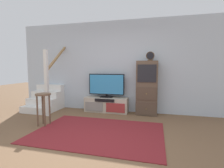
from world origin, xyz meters
TOP-DOWN VIEW (x-y plane):
  - ground_plane at (0.00, 0.00)m, footprint 20.00×20.00m
  - back_wall at (0.00, 2.46)m, footprint 6.40×0.12m
  - area_rug at (0.00, 0.60)m, footprint 2.60×1.80m
  - media_console at (-0.30, 2.19)m, footprint 1.29×0.38m
  - television at (-0.30, 2.22)m, footprint 1.07×0.22m
  - side_cabinet at (0.88, 2.20)m, footprint 0.58×0.38m
  - desk_clock at (0.95, 2.19)m, footprint 0.22×0.08m
  - staircase at (-2.24, 2.20)m, footprint 1.00×1.36m
  - bar_stool_near at (-1.35, 0.70)m, footprint 0.34×0.34m

SIDE VIEW (x-z plane):
  - ground_plane at x=0.00m, z-range 0.00..0.00m
  - area_rug at x=0.00m, z-range 0.00..0.01m
  - media_console at x=-0.30m, z-range 0.00..0.44m
  - staircase at x=-2.24m, z-range -0.73..1.47m
  - bar_stool_near at x=-1.35m, z-range 0.18..0.91m
  - side_cabinet at x=0.88m, z-range 0.00..1.50m
  - television at x=-0.30m, z-range 0.46..1.16m
  - back_wall at x=0.00m, z-range 0.00..2.70m
  - desk_clock at x=0.95m, z-range 1.51..1.75m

